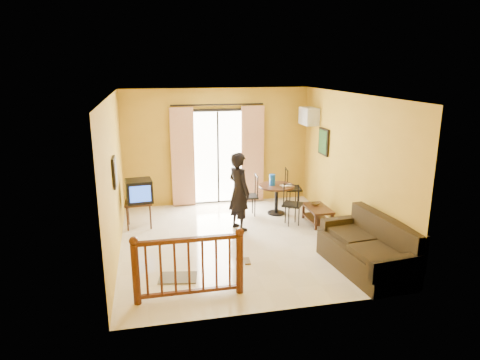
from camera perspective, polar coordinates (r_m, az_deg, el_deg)
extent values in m
plane|color=beige|center=(8.41, -0.11, -8.12)|extent=(5.00, 5.00, 0.00)
plane|color=white|center=(7.75, -0.12, 11.27)|extent=(5.00, 5.00, 0.00)
plane|color=#B78C23|center=(10.37, -3.02, 4.43)|extent=(4.50, 0.00, 4.50)
plane|color=#B78C23|center=(5.65, 5.23, -4.84)|extent=(4.50, 0.00, 4.50)
plane|color=#B78C23|center=(7.82, -16.45, 0.28)|extent=(0.00, 5.00, 5.00)
plane|color=#B78C23|center=(8.71, 14.53, 1.89)|extent=(0.00, 5.00, 5.00)
cube|color=black|center=(10.40, -2.99, 3.06)|extent=(1.34, 0.03, 2.34)
cube|color=white|center=(10.37, -2.96, 3.02)|extent=(1.20, 0.04, 2.20)
cube|color=black|center=(10.35, -2.94, 3.00)|extent=(0.04, 0.02, 2.20)
cube|color=beige|center=(10.21, -7.64, 3.00)|extent=(0.55, 0.08, 2.35)
cube|color=beige|center=(10.48, 1.68, 3.44)|extent=(0.55, 0.08, 2.35)
cylinder|color=black|center=(10.13, -3.01, 10.01)|extent=(2.20, 0.04, 0.04)
cube|color=black|center=(9.18, -13.40, -2.95)|extent=(0.56, 0.46, 0.04)
cylinder|color=black|center=(9.10, -14.77, -4.99)|extent=(0.04, 0.04, 0.54)
cylinder|color=black|center=(9.09, -11.85, -4.84)|extent=(0.04, 0.04, 0.54)
cylinder|color=black|center=(9.45, -14.69, -4.23)|extent=(0.04, 0.04, 0.54)
cylinder|color=black|center=(9.44, -11.88, -4.08)|extent=(0.04, 0.04, 0.54)
cube|color=black|center=(9.11, -13.30, -1.41)|extent=(0.57, 0.52, 0.47)
cube|color=blue|center=(8.88, -13.16, -1.84)|extent=(0.42, 0.06, 0.33)
cube|color=black|center=(7.59, -16.40, 1.00)|extent=(0.04, 0.42, 0.52)
cube|color=#57524A|center=(7.59, -16.21, 1.02)|extent=(0.01, 0.34, 0.44)
cylinder|color=black|center=(9.73, 4.91, -0.82)|extent=(0.81, 0.81, 0.04)
cylinder|color=black|center=(9.83, 4.87, -2.66)|extent=(0.08, 0.08, 0.66)
cylinder|color=black|center=(9.93, 4.83, -4.38)|extent=(0.40, 0.40, 0.03)
cylinder|color=blue|center=(9.69, 4.32, 0.03)|extent=(0.14, 0.14, 0.25)
cube|color=beige|center=(9.69, 6.28, -0.73)|extent=(0.31, 0.24, 0.02)
cube|color=beige|center=(10.28, 9.19, 8.40)|extent=(0.30, 0.60, 0.40)
cube|color=gray|center=(10.22, 8.40, 8.39)|extent=(0.02, 0.56, 0.36)
cube|color=black|center=(9.80, 11.10, 5.03)|extent=(0.04, 0.50, 0.60)
cube|color=black|center=(9.79, 10.96, 5.02)|extent=(0.01, 0.42, 0.52)
cube|color=black|center=(9.34, 10.31, -3.71)|extent=(0.45, 0.82, 0.04)
cube|color=black|center=(9.42, 10.24, -5.07)|extent=(0.41, 0.78, 0.03)
cube|color=black|center=(9.02, 10.06, -5.56)|extent=(0.05, 0.05, 0.34)
cube|color=black|center=(9.15, 12.17, -5.35)|extent=(0.05, 0.05, 0.34)
cube|color=black|center=(9.65, 8.45, -4.09)|extent=(0.05, 0.05, 0.34)
cube|color=black|center=(9.78, 10.44, -3.92)|extent=(0.05, 0.05, 0.34)
imported|color=#503C1B|center=(9.44, 10.01, -3.17)|extent=(0.19, 0.19, 0.06)
cube|color=black|center=(7.52, 16.37, -9.91)|extent=(1.05, 1.83, 0.44)
cube|color=black|center=(7.53, 18.80, -6.92)|extent=(0.38, 1.76, 0.60)
cube|color=black|center=(6.76, 19.97, -10.91)|extent=(0.89, 0.27, 0.33)
cube|color=black|center=(8.12, 13.65, -5.97)|extent=(0.89, 0.27, 0.33)
cube|color=black|center=(7.09, 17.59, -9.35)|extent=(0.67, 0.77, 0.11)
cube|color=black|center=(7.70, 14.80, -7.13)|extent=(0.67, 0.77, 0.11)
imported|color=black|center=(8.73, -0.15, -1.54)|extent=(0.60, 0.70, 1.63)
cylinder|color=#471E0F|center=(6.35, -13.71, -12.15)|extent=(0.11, 0.11, 0.92)
cylinder|color=#471E0F|center=(6.46, -0.05, -11.18)|extent=(0.11, 0.11, 0.92)
sphere|color=#471E0F|center=(6.13, -14.01, -7.90)|extent=(0.13, 0.13, 0.13)
sphere|color=#471E0F|center=(6.25, -0.05, -6.99)|extent=(0.13, 0.13, 0.13)
cube|color=#471E0F|center=(6.17, -6.94, -7.93)|extent=(1.55, 0.08, 0.06)
cube|color=#471E0F|center=(6.53, -6.71, -14.56)|extent=(1.55, 0.06, 0.05)
cube|color=#635E4F|center=(7.12, -8.27, -12.76)|extent=(0.66, 0.50, 0.02)
cube|color=#503C1B|center=(7.55, -0.11, -10.86)|extent=(0.12, 0.26, 0.03)
cube|color=#503C1B|center=(7.58, 0.94, -10.76)|extent=(0.12, 0.26, 0.03)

